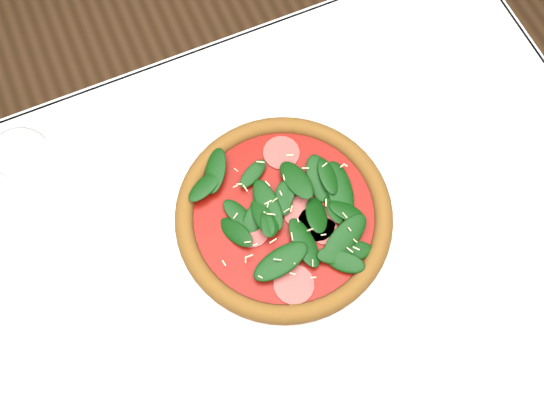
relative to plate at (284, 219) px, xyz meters
name	(u,v)px	position (x,y,z in m)	size (l,w,h in m)	color
ground	(263,338)	(-0.07, -0.05, -0.76)	(6.00, 6.00, 0.00)	brown
dining_table	(258,282)	(-0.07, -0.05, -0.11)	(1.21, 0.81, 0.75)	white
plate	(284,219)	(0.00, 0.00, 0.00)	(0.38, 0.38, 0.02)	white
pizza	(284,214)	(0.00, 0.00, 0.02)	(0.41, 0.41, 0.04)	#935523
wine_glass	(28,162)	(-0.31, 0.17, 0.14)	(0.09, 0.09, 0.21)	silver
saucer_far	(404,39)	(0.33, 0.22, 0.00)	(0.13, 0.13, 0.01)	white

